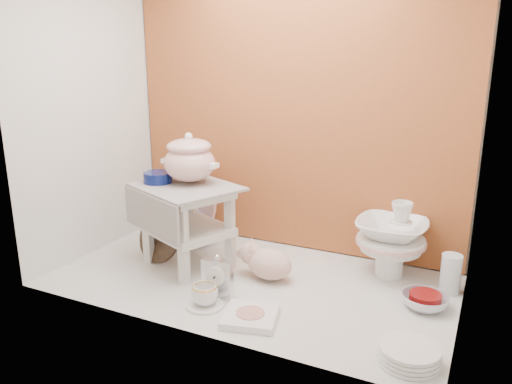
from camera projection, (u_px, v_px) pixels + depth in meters
ground at (250, 280)px, 2.32m from camera, size 1.80×1.80×0.00m
niche_shell at (268, 72)px, 2.23m from camera, size 1.86×1.03×1.53m
step_stool at (188, 226)px, 2.43m from camera, size 0.58×0.55×0.41m
soup_tureen at (189, 158)px, 2.39m from camera, size 0.34×0.34×0.25m
cobalt_bowl at (158, 177)px, 2.43m from camera, size 0.18×0.18×0.05m
floral_platter at (190, 203)px, 2.80m from camera, size 0.43×0.23×0.41m
blue_white_vase at (194, 223)px, 2.73m from camera, size 0.28×0.28×0.24m
lacquer_tray at (160, 236)px, 2.51m from camera, size 0.29×0.16×0.25m
mantel_clock at (218, 276)px, 2.14m from camera, size 0.14×0.06×0.19m
plush_pig at (270, 264)px, 2.30m from camera, size 0.32×0.28×0.16m
teacup_saucer at (205, 305)px, 2.08m from camera, size 0.19×0.19×0.01m
gold_rim_teacup at (205, 295)px, 2.06m from camera, size 0.11×0.11×0.09m
lattice_dish at (250, 316)px, 1.97m from camera, size 0.25×0.25×0.03m
dinner_plate_stack at (409, 354)px, 1.70m from camera, size 0.28×0.28×0.06m
crystal_bowl at (425, 301)px, 2.06m from camera, size 0.23×0.23×0.06m
clear_glass_vase at (451, 274)px, 2.18m from camera, size 0.09×0.09×0.17m
porcelain_tower at (391, 239)px, 2.32m from camera, size 0.41×0.41×0.37m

